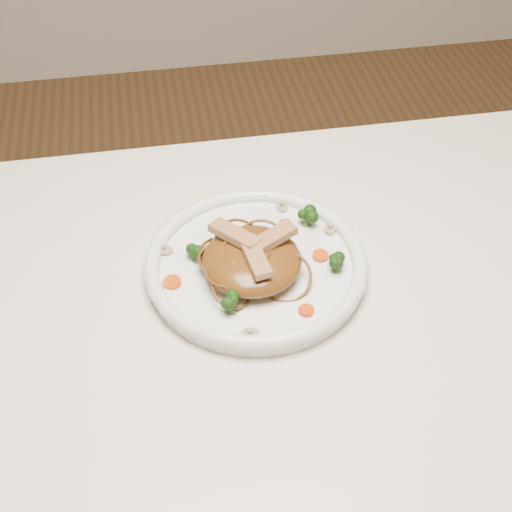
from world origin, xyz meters
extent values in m
cube|color=beige|center=(0.00, 0.00, 0.73)|extent=(1.20, 0.80, 0.04)
cylinder|color=brown|center=(0.54, 0.34, 0.35)|extent=(0.06, 0.06, 0.71)
cylinder|color=white|center=(0.01, 0.10, 0.76)|extent=(0.34, 0.34, 0.02)
ellipsoid|color=#5B3111|center=(0.00, 0.08, 0.79)|extent=(0.16, 0.16, 0.04)
cube|color=tan|center=(0.02, 0.09, 0.81)|extent=(0.07, 0.05, 0.01)
cube|color=tan|center=(-0.02, 0.11, 0.81)|extent=(0.06, 0.07, 0.01)
cube|color=tan|center=(0.00, 0.07, 0.81)|extent=(0.03, 0.07, 0.01)
cylinder|color=#DB4608|center=(0.06, 0.16, 0.77)|extent=(0.02, 0.02, 0.00)
cylinder|color=#DB4608|center=(-0.10, 0.08, 0.77)|extent=(0.03, 0.03, 0.00)
cylinder|color=#DB4608|center=(0.09, 0.10, 0.77)|extent=(0.02, 0.02, 0.00)
cylinder|color=#DB4608|center=(-0.03, 0.17, 0.77)|extent=(0.03, 0.03, 0.00)
cylinder|color=#DB4608|center=(0.05, 0.01, 0.77)|extent=(0.02, 0.02, 0.00)
cylinder|color=tan|center=(-0.02, -0.02, 0.77)|extent=(0.02, 0.02, 0.01)
cylinder|color=tan|center=(0.12, 0.14, 0.77)|extent=(0.03, 0.03, 0.01)
cylinder|color=tan|center=(-0.11, 0.14, 0.77)|extent=(0.03, 0.03, 0.01)
cylinder|color=tan|center=(0.06, 0.20, 0.77)|extent=(0.03, 0.03, 0.01)
camera|label=1|loc=(-0.10, -0.53, 1.39)|focal=49.12mm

